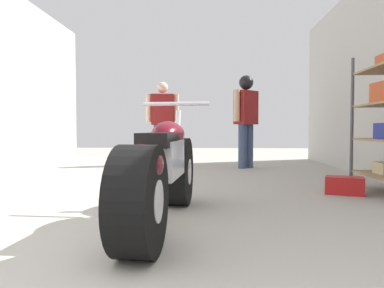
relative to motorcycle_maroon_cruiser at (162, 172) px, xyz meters
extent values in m
plane|color=#A8A399|center=(-0.12, 1.96, -0.40)|extent=(18.78, 18.78, 0.00)
cylinder|color=#4C4C51|center=(2.14, 1.99, 0.40)|extent=(0.04, 0.04, 1.61)
cylinder|color=black|center=(0.05, 0.77, -0.08)|extent=(0.27, 0.65, 0.64)
cylinder|color=silver|center=(0.05, 0.77, -0.08)|extent=(0.26, 0.26, 0.24)
cylinder|color=black|center=(-0.04, -0.68, -0.08)|extent=(0.27, 0.65, 0.64)
cylinder|color=silver|center=(-0.04, -0.68, -0.08)|extent=(0.26, 0.26, 0.24)
cube|color=silver|center=(0.00, 0.04, 0.10)|extent=(0.28, 0.66, 0.28)
ellipsoid|color=#5B0F19|center=(0.02, 0.26, 0.28)|extent=(0.29, 0.54, 0.22)
cube|color=black|center=(-0.01, -0.14, 0.25)|extent=(0.25, 0.49, 0.10)
ellipsoid|color=#5B0F19|center=(-0.04, -0.63, 0.12)|extent=(0.29, 0.46, 0.24)
cylinder|color=silver|center=(0.05, 0.73, 0.22)|extent=(0.07, 0.26, 0.58)
cylinder|color=silver|center=(0.05, 0.69, 0.56)|extent=(0.62, 0.08, 0.04)
cylinder|color=silver|center=(-0.15, -0.25, -0.18)|extent=(0.12, 0.56, 0.09)
cylinder|color=#2D3851|center=(-0.72, 4.77, 0.00)|extent=(0.17, 0.17, 0.81)
cylinder|color=#2D3851|center=(-0.52, 4.79, 0.00)|extent=(0.17, 0.17, 0.81)
cube|color=maroon|center=(-0.62, 4.78, 0.72)|extent=(0.48, 0.30, 0.62)
cylinder|color=beige|center=(-0.89, 4.75, 0.75)|extent=(0.12, 0.12, 0.57)
cylinder|color=beige|center=(-0.34, 4.82, 0.75)|extent=(0.12, 0.12, 0.57)
sphere|color=beige|center=(-0.62, 4.78, 1.17)|extent=(0.23, 0.23, 0.23)
cylinder|color=#384766|center=(1.09, 4.26, 0.00)|extent=(0.22, 0.22, 0.81)
cylinder|color=#384766|center=(0.96, 4.11, 0.00)|extent=(0.22, 0.22, 0.81)
cube|color=maroon|center=(1.03, 4.18, 0.72)|extent=(0.48, 0.50, 0.62)
cylinder|color=tan|center=(1.21, 4.39, 0.75)|extent=(0.16, 0.16, 0.57)
cylinder|color=tan|center=(0.84, 3.97, 0.75)|extent=(0.16, 0.16, 0.57)
sphere|color=black|center=(1.03, 4.18, 1.17)|extent=(0.23, 0.23, 0.23)
sphere|color=black|center=(1.03, 4.18, 1.18)|extent=(0.27, 0.27, 0.27)
cube|color=#B21919|center=(1.86, 1.43, -0.31)|extent=(0.46, 0.36, 0.20)
camera|label=1|loc=(0.36, -2.74, 0.32)|focal=34.54mm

